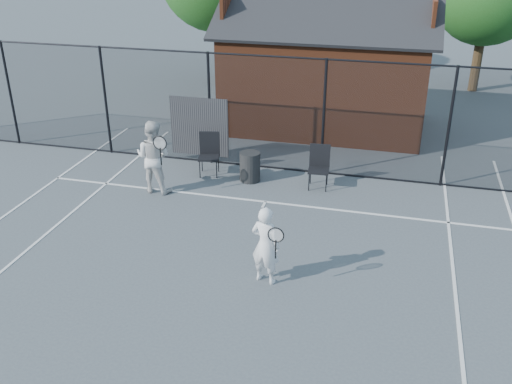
% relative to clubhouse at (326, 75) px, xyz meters
% --- Properties ---
extents(ground, '(80.00, 80.00, 0.00)m').
position_rel_clubhouse_xyz_m(ground, '(-0.50, -9.00, -1.61)').
color(ground, '#444A4D').
rests_on(ground, ground).
extents(court_lines, '(11.02, 18.00, 0.01)m').
position_rel_clubhouse_xyz_m(court_lines, '(-0.50, -10.32, -1.60)').
color(court_lines, silver).
rests_on(court_lines, ground).
extents(fence, '(22.04, 3.00, 3.00)m').
position_rel_clubhouse_xyz_m(fence, '(-0.80, -4.00, -0.16)').
color(fence, black).
rests_on(fence, ground).
extents(clubhouse, '(6.50, 4.36, 4.19)m').
position_rel_clubhouse_xyz_m(clubhouse, '(0.00, 0.00, 0.00)').
color(clubhouse, '#622D17').
rests_on(clubhouse, ground).
extents(player_front, '(0.71, 0.56, 1.50)m').
position_rel_clubhouse_xyz_m(player_front, '(0.26, -9.15, -0.85)').
color(player_front, white).
rests_on(player_front, ground).
extents(player_back, '(0.98, 0.74, 1.78)m').
position_rel_clubhouse_xyz_m(player_back, '(-3.24, -6.05, -0.72)').
color(player_back, silver).
rests_on(player_back, ground).
extents(chair_left, '(0.61, 0.63, 1.07)m').
position_rel_clubhouse_xyz_m(chair_left, '(-2.28, -4.81, -1.07)').
color(chair_left, black).
rests_on(chair_left, ground).
extents(chair_right, '(0.54, 0.56, 1.04)m').
position_rel_clubhouse_xyz_m(chair_right, '(0.56, -4.90, -1.09)').
color(chair_right, black).
rests_on(chair_right, ground).
extents(waste_bin, '(0.52, 0.52, 0.75)m').
position_rel_clubhouse_xyz_m(waste_bin, '(-1.17, -4.90, -1.23)').
color(waste_bin, black).
rests_on(waste_bin, ground).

